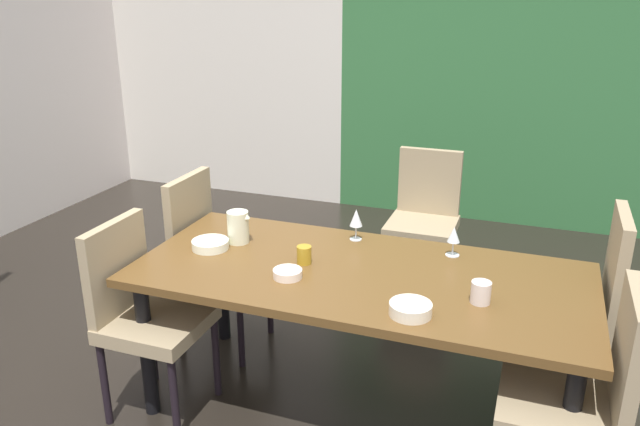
% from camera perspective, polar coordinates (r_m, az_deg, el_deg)
% --- Properties ---
extents(ground_plane, '(5.99, 5.72, 0.02)m').
position_cam_1_polar(ground_plane, '(3.55, -4.86, -13.95)').
color(ground_plane, black).
extents(back_panel_interior, '(2.51, 0.10, 2.53)m').
position_cam_1_polar(back_panel_interior, '(6.29, -9.07, 13.28)').
color(back_panel_interior, silver).
rests_on(back_panel_interior, ground_plane).
extents(garden_window_panel, '(3.49, 0.10, 2.53)m').
position_cam_1_polar(garden_window_panel, '(5.51, 20.01, 11.46)').
color(garden_window_panel, '#316A39').
rests_on(garden_window_panel, ground_plane).
extents(dining_table, '(2.07, 0.94, 0.75)m').
position_cam_1_polar(dining_table, '(2.90, 3.61, -6.68)').
color(dining_table, brown).
rests_on(dining_table, ground_plane).
extents(chair_head_far, '(0.44, 0.45, 0.95)m').
position_cam_1_polar(chair_head_far, '(4.23, 9.54, -0.01)').
color(chair_head_far, '#9D8967').
rests_on(chair_head_far, ground_plane).
extents(chair_right_far, '(0.44, 0.44, 1.05)m').
position_cam_1_polar(chair_right_far, '(3.15, 22.80, -7.94)').
color(chair_right_far, '#9D8967').
rests_on(chair_right_far, ground_plane).
extents(chair_left_near, '(0.44, 0.44, 0.96)m').
position_cam_1_polar(chair_left_near, '(3.09, -15.94, -8.29)').
color(chair_left_near, '#9D8967').
rests_on(chair_left_near, ground_plane).
extents(chair_left_far, '(0.44, 0.44, 1.00)m').
position_cam_1_polar(chair_left_far, '(3.57, -10.01, -3.60)').
color(chair_left_far, '#9D8967').
rests_on(chair_left_far, ground_plane).
extents(chair_right_near, '(0.44, 0.44, 0.98)m').
position_cam_1_polar(chair_right_near, '(2.60, 22.97, -14.84)').
color(chair_right_near, '#9D8967').
rests_on(chair_right_near, ground_plane).
extents(wine_glass_corner, '(0.07, 0.07, 0.15)m').
position_cam_1_polar(wine_glass_corner, '(3.05, 12.13, -2.06)').
color(wine_glass_corner, silver).
rests_on(wine_glass_corner, dining_table).
extents(wine_glass_front, '(0.06, 0.06, 0.16)m').
position_cam_1_polar(wine_glass_front, '(3.17, 3.32, -0.51)').
color(wine_glass_front, silver).
rests_on(wine_glass_front, dining_table).
extents(serving_bowl_near_window, '(0.13, 0.13, 0.04)m').
position_cam_1_polar(serving_bowl_near_window, '(2.79, -2.98, -5.54)').
color(serving_bowl_near_window, '#F4E1D0').
rests_on(serving_bowl_near_window, dining_table).
extents(serving_bowl_center, '(0.17, 0.17, 0.05)m').
position_cam_1_polar(serving_bowl_center, '(2.51, 8.27, -8.68)').
color(serving_bowl_center, silver).
rests_on(serving_bowl_center, dining_table).
extents(serving_bowl_north, '(0.18, 0.18, 0.04)m').
position_cam_1_polar(serving_bowl_north, '(3.13, -9.99, -2.84)').
color(serving_bowl_north, white).
rests_on(serving_bowl_north, dining_table).
extents(cup_east, '(0.08, 0.08, 0.09)m').
position_cam_1_polar(cup_east, '(2.65, 14.49, -7.04)').
color(cup_east, silver).
rests_on(cup_east, dining_table).
extents(cup_south, '(0.07, 0.07, 0.09)m').
position_cam_1_polar(cup_south, '(2.92, -1.46, -3.85)').
color(cup_south, '#AC8420').
rests_on(cup_south, dining_table).
extents(pitcher_left, '(0.12, 0.11, 0.17)m').
position_cam_1_polar(pitcher_left, '(3.17, -7.49, -1.26)').
color(pitcher_left, beige).
rests_on(pitcher_left, dining_table).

